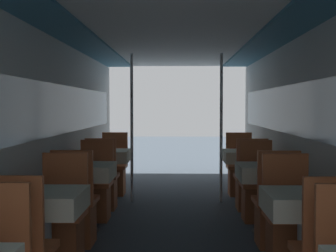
% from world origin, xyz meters
% --- Properties ---
extents(wall_left, '(0.05, 9.47, 2.16)m').
position_xyz_m(wall_left, '(-1.38, 3.34, 1.12)').
color(wall_left, silver).
rests_on(wall_left, ground_plane).
extents(wall_right, '(0.05, 9.47, 2.16)m').
position_xyz_m(wall_right, '(1.38, 3.34, 1.12)').
color(wall_right, silver).
rests_on(wall_right, ground_plane).
extents(ceiling_panel, '(2.76, 9.47, 0.07)m').
position_xyz_m(ceiling_panel, '(0.00, 3.34, 2.21)').
color(ceiling_panel, white).
rests_on(ceiling_panel, wall_left).
extents(dining_table_left_1, '(0.61, 0.61, 0.75)m').
position_xyz_m(dining_table_left_1, '(-1.00, 2.28, 0.63)').
color(dining_table_left_1, '#4C4C51').
rests_on(dining_table_left_1, ground_plane).
extents(chair_left_far_1, '(0.41, 0.41, 0.98)m').
position_xyz_m(chair_left_far_1, '(-1.00, 2.81, 0.30)').
color(chair_left_far_1, brown).
rests_on(chair_left_far_1, ground_plane).
extents(dining_table_left_2, '(0.61, 0.61, 0.75)m').
position_xyz_m(dining_table_left_2, '(-1.00, 3.92, 0.63)').
color(dining_table_left_2, '#4C4C51').
rests_on(dining_table_left_2, ground_plane).
extents(chair_left_near_2, '(0.41, 0.41, 0.98)m').
position_xyz_m(chair_left_near_2, '(-1.00, 3.39, 0.30)').
color(chair_left_near_2, brown).
rests_on(chair_left_near_2, ground_plane).
extents(chair_left_far_2, '(0.41, 0.41, 0.98)m').
position_xyz_m(chair_left_far_2, '(-1.00, 4.45, 0.30)').
color(chair_left_far_2, brown).
rests_on(chair_left_far_2, ground_plane).
extents(dining_table_left_3, '(0.61, 0.61, 0.75)m').
position_xyz_m(dining_table_left_3, '(-1.00, 5.56, 0.63)').
color(dining_table_left_3, '#4C4C51').
rests_on(dining_table_left_3, ground_plane).
extents(chair_left_near_3, '(0.41, 0.41, 0.98)m').
position_xyz_m(chair_left_near_3, '(-1.00, 5.03, 0.30)').
color(chair_left_near_3, brown).
rests_on(chair_left_near_3, ground_plane).
extents(chair_left_far_3, '(0.41, 0.41, 0.98)m').
position_xyz_m(chair_left_far_3, '(-1.00, 6.09, 0.30)').
color(chair_left_far_3, brown).
rests_on(chair_left_far_3, ground_plane).
extents(support_pole_left_3, '(0.04, 0.04, 2.16)m').
position_xyz_m(support_pole_left_3, '(-0.65, 5.56, 1.08)').
color(support_pole_left_3, silver).
rests_on(support_pole_left_3, ground_plane).
extents(dining_table_right_1, '(0.61, 0.61, 0.75)m').
position_xyz_m(dining_table_right_1, '(1.00, 2.28, 0.63)').
color(dining_table_right_1, '#4C4C51').
rests_on(dining_table_right_1, ground_plane).
extents(chair_right_far_1, '(0.41, 0.41, 0.98)m').
position_xyz_m(chair_right_far_1, '(1.00, 2.81, 0.30)').
color(chair_right_far_1, brown).
rests_on(chair_right_far_1, ground_plane).
extents(dining_table_right_2, '(0.61, 0.61, 0.75)m').
position_xyz_m(dining_table_right_2, '(1.00, 3.92, 0.63)').
color(dining_table_right_2, '#4C4C51').
rests_on(dining_table_right_2, ground_plane).
extents(chair_right_near_2, '(0.41, 0.41, 0.98)m').
position_xyz_m(chair_right_near_2, '(1.00, 3.39, 0.30)').
color(chair_right_near_2, brown).
rests_on(chair_right_near_2, ground_plane).
extents(chair_right_far_2, '(0.41, 0.41, 0.98)m').
position_xyz_m(chair_right_far_2, '(1.00, 4.45, 0.30)').
color(chair_right_far_2, brown).
rests_on(chair_right_far_2, ground_plane).
extents(dining_table_right_3, '(0.61, 0.61, 0.75)m').
position_xyz_m(dining_table_right_3, '(1.00, 5.56, 0.63)').
color(dining_table_right_3, '#4C4C51').
rests_on(dining_table_right_3, ground_plane).
extents(chair_right_near_3, '(0.41, 0.41, 0.98)m').
position_xyz_m(chair_right_near_3, '(1.00, 5.03, 0.30)').
color(chair_right_near_3, brown).
rests_on(chair_right_near_3, ground_plane).
extents(chair_right_far_3, '(0.41, 0.41, 0.98)m').
position_xyz_m(chair_right_far_3, '(1.00, 6.09, 0.30)').
color(chair_right_far_3, brown).
rests_on(chair_right_far_3, ground_plane).
extents(support_pole_right_3, '(0.04, 0.04, 2.16)m').
position_xyz_m(support_pole_right_3, '(0.65, 5.56, 1.08)').
color(support_pole_right_3, silver).
rests_on(support_pole_right_3, ground_plane).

